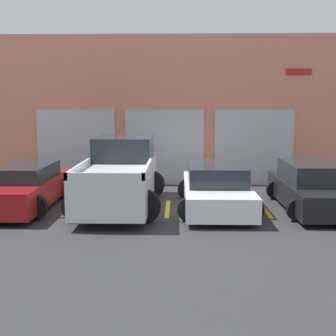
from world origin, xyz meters
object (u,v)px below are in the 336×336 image
Objects in this scene: pickup_truck at (120,175)px; sedan_side at (23,187)px; sedan_white at (216,188)px; van_right at (314,188)px.

sedan_side is at bearing -174.35° from pickup_truck.
pickup_truck is 2.78m from sedan_white.
sedan_white is (2.75, -0.26, -0.31)m from pickup_truck.
sedan_white is 1.02× the size of sedan_side.
sedan_side is at bearing -179.95° from van_right.
pickup_truck is 2.78m from sedan_side.
sedan_side is 1.01× the size of van_right.
pickup_truck reaches higher than sedan_white.
van_right reaches higher than sedan_white.
van_right is (5.50, -0.26, -0.29)m from pickup_truck.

